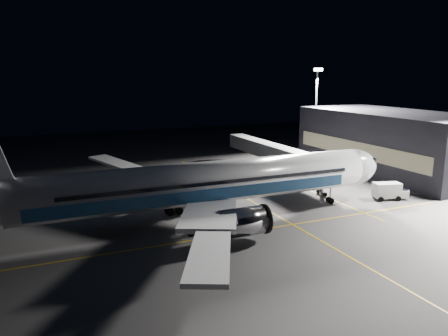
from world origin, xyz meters
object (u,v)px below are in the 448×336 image
baggage_tug (190,195)px  floodlight_mast_north (316,105)px  airliner (197,184)px  safety_cone_a (223,199)px  service_truck (390,191)px  safety_cone_c (143,203)px  safety_cone_b (170,214)px  jet_bridge (279,154)px

baggage_tug → floodlight_mast_north: bearing=37.8°
airliner → safety_cone_a: bearing=47.1°
floodlight_mast_north → service_truck: 37.13m
service_truck → safety_cone_c: service_truck is taller
floodlight_mast_north → safety_cone_c: 52.07m
service_truck → baggage_tug: 31.41m
floodlight_mast_north → safety_cone_b: size_ratio=34.47×
jet_bridge → floodlight_mast_north: floodlight_mast_north is taller
baggage_tug → safety_cone_b: (-5.01, -6.30, -0.49)m
airliner → jet_bridge: 29.31m
safety_cone_b → safety_cone_c: safety_cone_b is taller
jet_bridge → floodlight_mast_north: size_ratio=1.66×
jet_bridge → safety_cone_c: (-27.89, -7.52, -4.29)m
service_truck → safety_cone_a: (-24.24, 9.74, -1.11)m
service_truck → safety_cone_c: 38.31m
floodlight_mast_north → airliner: bearing=-142.1°
safety_cone_b → airliner: bearing=-57.7°
airliner → safety_cone_b: size_ratio=102.38×
jet_bridge → safety_cone_b: size_ratio=57.29×
service_truck → safety_cone_c: (-36.13, 12.68, -1.15)m
safety_cone_c → airliner: bearing=-65.5°
baggage_tug → safety_cone_c: baggage_tug is taller
airliner → baggage_tug: airliner is taller
floodlight_mast_north → safety_cone_a: size_ratio=30.58×
safety_cone_a → safety_cone_b: (-9.60, -3.60, -0.04)m
floodlight_mast_north → safety_cone_b: 53.20m
safety_cone_a → safety_cone_c: (-11.89, 2.94, -0.04)m
service_truck → jet_bridge: bearing=128.2°
safety_cone_c → floodlight_mast_north: bearing=25.1°
service_truck → baggage_tug: service_truck is taller
jet_bridge → floodlight_mast_north: 24.06m
jet_bridge → safety_cone_b: (-25.60, -14.06, -4.28)m
service_truck → safety_cone_a: 26.15m
service_truck → baggage_tug: size_ratio=2.18×
baggage_tug → safety_cone_a: baggage_tug is taller
jet_bridge → safety_cone_a: 19.58m
airliner → jet_bridge: airliner is taller
airliner → service_truck: 31.61m
baggage_tug → jet_bridge: bearing=29.1°
floodlight_mast_north → safety_cone_c: size_ratio=35.25×
service_truck → baggage_tug: bearing=172.6°
jet_bridge → safety_cone_a: (-16.00, -10.45, -4.24)m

